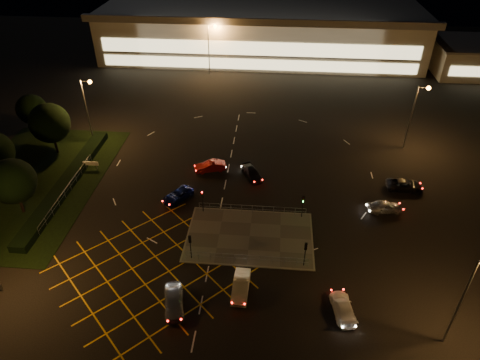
# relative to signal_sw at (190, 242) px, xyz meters

# --- Properties ---
(ground) EXTENTS (180.00, 180.00, 0.00)m
(ground) POSITION_rel_signal_sw_xyz_m (4.00, 5.99, -2.37)
(ground) COLOR black
(ground) RESTS_ON ground
(pedestrian_island) EXTENTS (14.00, 9.00, 0.12)m
(pedestrian_island) POSITION_rel_signal_sw_xyz_m (6.00, 3.99, -2.31)
(pedestrian_island) COLOR #4C4944
(pedestrian_island) RESTS_ON ground
(grass_verge) EXTENTS (18.00, 30.00, 0.08)m
(grass_verge) POSITION_rel_signal_sw_xyz_m (-24.00, 11.99, -2.33)
(grass_verge) COLOR black
(grass_verge) RESTS_ON ground
(hedge) EXTENTS (2.00, 26.00, 1.00)m
(hedge) POSITION_rel_signal_sw_xyz_m (-19.00, 11.99, -1.87)
(hedge) COLOR black
(hedge) RESTS_ON ground
(supermarket) EXTENTS (72.00, 26.50, 10.50)m
(supermarket) POSITION_rel_signal_sw_xyz_m (4.00, 67.95, 2.95)
(supermarket) COLOR beige
(supermarket) RESTS_ON ground
(retail_unit_a) EXTENTS (18.80, 14.80, 6.35)m
(retail_unit_a) POSITION_rel_signal_sw_xyz_m (50.00, 59.97, 0.85)
(retail_unit_a) COLOR beige
(retail_unit_a) RESTS_ON ground
(streetlight_se) EXTENTS (1.78, 0.56, 10.03)m
(streetlight_se) POSITION_rel_signal_sw_xyz_m (24.44, -8.01, 4.20)
(streetlight_se) COLOR slate
(streetlight_se) RESTS_ON ground
(streetlight_nw) EXTENTS (1.78, 0.56, 10.03)m
(streetlight_nw) POSITION_rel_signal_sw_xyz_m (-19.56, 23.99, 4.20)
(streetlight_nw) COLOR slate
(streetlight_nw) RESTS_ON ground
(streetlight_ne) EXTENTS (1.78, 0.56, 10.03)m
(streetlight_ne) POSITION_rel_signal_sw_xyz_m (28.44, 25.99, 4.20)
(streetlight_ne) COLOR slate
(streetlight_ne) RESTS_ON ground
(streetlight_far_left) EXTENTS (1.78, 0.56, 10.03)m
(streetlight_far_left) POSITION_rel_signal_sw_xyz_m (-5.56, 53.99, 4.20)
(streetlight_far_left) COLOR slate
(streetlight_far_left) RESTS_ON ground
(streetlight_far_right) EXTENTS (1.78, 0.56, 10.03)m
(streetlight_far_right) POSITION_rel_signal_sw_xyz_m (34.44, 55.99, 4.20)
(streetlight_far_right) COLOR slate
(streetlight_far_right) RESTS_ON ground
(signal_sw) EXTENTS (0.28, 0.30, 3.15)m
(signal_sw) POSITION_rel_signal_sw_xyz_m (0.00, 0.00, 0.00)
(signal_sw) COLOR black
(signal_sw) RESTS_ON pedestrian_island
(signal_se) EXTENTS (0.28, 0.30, 3.15)m
(signal_se) POSITION_rel_signal_sw_xyz_m (12.00, 0.00, 0.00)
(signal_se) COLOR black
(signal_se) RESTS_ON pedestrian_island
(signal_nw) EXTENTS (0.28, 0.30, 3.15)m
(signal_nw) POSITION_rel_signal_sw_xyz_m (0.00, 7.99, 0.00)
(signal_nw) COLOR black
(signal_nw) RESTS_ON pedestrian_island
(signal_ne) EXTENTS (0.28, 0.30, 3.15)m
(signal_ne) POSITION_rel_signal_sw_xyz_m (12.00, 7.99, 0.00)
(signal_ne) COLOR black
(signal_ne) RESTS_ON pedestrian_island
(tree_c) EXTENTS (5.76, 5.76, 7.84)m
(tree_c) POSITION_rel_signal_sw_xyz_m (-24.00, 19.99, 2.59)
(tree_c) COLOR black
(tree_c) RESTS_ON ground
(tree_d) EXTENTS (4.68, 4.68, 6.37)m
(tree_d) POSITION_rel_signal_sw_xyz_m (-30.00, 25.99, 1.65)
(tree_d) COLOR black
(tree_d) RESTS_ON ground
(tree_e) EXTENTS (5.40, 5.40, 7.35)m
(tree_e) POSITION_rel_signal_sw_xyz_m (-22.00, 5.99, 2.28)
(tree_e) COLOR black
(tree_e) RESTS_ON ground
(car_near_silver) EXTENTS (2.86, 4.84, 1.55)m
(car_near_silver) POSITION_rel_signal_sw_xyz_m (-0.49, -6.42, -1.59)
(car_near_silver) COLOR silver
(car_near_silver) RESTS_ON ground
(car_queue_white) EXTENTS (1.68, 4.45, 1.45)m
(car_queue_white) POSITION_rel_signal_sw_xyz_m (5.68, -3.97, -1.64)
(car_queue_white) COLOR white
(car_queue_white) RESTS_ON ground
(car_left_blue) EXTENTS (4.11, 4.82, 1.23)m
(car_left_blue) POSITION_rel_signal_sw_xyz_m (-3.61, 10.25, -1.75)
(car_left_blue) COLOR #0D154E
(car_left_blue) RESTS_ON ground
(car_far_dkgrey) EXTENTS (3.58, 4.65, 1.26)m
(car_far_dkgrey) POSITION_rel_signal_sw_xyz_m (5.46, 16.10, -1.74)
(car_far_dkgrey) COLOR black
(car_far_dkgrey) RESTS_ON ground
(car_right_silver) EXTENTS (4.41, 2.29, 1.43)m
(car_right_silver) POSITION_rel_signal_sw_xyz_m (22.18, 10.08, -1.65)
(car_right_silver) COLOR silver
(car_right_silver) RESTS_ON ground
(car_circ_red) EXTENTS (4.60, 2.76, 1.43)m
(car_circ_red) POSITION_rel_signal_sw_xyz_m (-0.46, 17.17, -1.65)
(car_circ_red) COLOR maroon
(car_circ_red) RESTS_ON ground
(car_east_grey) EXTENTS (4.87, 2.34, 1.34)m
(car_east_grey) POSITION_rel_signal_sw_xyz_m (25.69, 15.06, -1.70)
(car_east_grey) COLOR black
(car_east_grey) RESTS_ON ground
(car_approach_white) EXTENTS (2.44, 4.62, 1.28)m
(car_approach_white) POSITION_rel_signal_sw_xyz_m (15.43, -5.66, -1.73)
(car_approach_white) COLOR white
(car_approach_white) RESTS_ON ground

